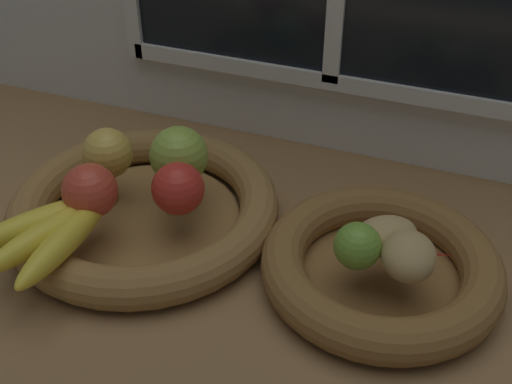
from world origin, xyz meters
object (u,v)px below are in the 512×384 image
apple_red_front (90,191)px  banana_bunch_front (53,230)px  fruit_bowl_left (145,208)px  chili_pepper (398,249)px  apple_red_right (180,187)px  lime_near (357,246)px  apple_green_back (179,156)px  apple_golden_left (108,153)px  potato_small (408,256)px  fruit_bowl_right (381,266)px  potato_large (386,235)px

apple_red_front → banana_bunch_front: size_ratio=0.36×
fruit_bowl_left → chili_pepper: bearing=-0.7°
apple_red_right → lime_near: 22.84cm
apple_green_back → lime_near: 26.70cm
chili_pepper → apple_green_back: bearing=161.5°
apple_golden_left → lime_near: (34.88, -5.64, -0.68)cm
apple_red_front → apple_red_right: 10.72cm
fruit_bowl_left → chili_pepper: chili_pepper is taller
banana_bunch_front → potato_small: potato_small is taller
banana_bunch_front → fruit_bowl_right: bearing=18.7°
potato_large → fruit_bowl_left: bearing=180.0°
apple_green_back → lime_near: bearing=-17.0°
apple_green_back → apple_golden_left: bearing=-167.0°
fruit_bowl_left → apple_golden_left: bearing=161.4°
apple_golden_left → potato_large: (37.32, -1.98, -1.28)cm
potato_small → chili_pepper: (-1.34, 2.59, -1.59)cm
fruit_bowl_right → chili_pepper: bearing=-14.5°
fruit_bowl_right → lime_near: 6.95cm
potato_large → lime_near: bearing=-123.7°
lime_near → chili_pepper: size_ratio=0.43×
fruit_bowl_left → potato_large: potato_large is taller
apple_red_front → apple_green_back: apple_green_back is taller
lime_near → chili_pepper: (4.12, 3.23, -1.84)cm
apple_red_right → lime_near: apple_red_right is taller
apple_golden_left → lime_near: size_ratio=1.26×
fruit_bowl_right → potato_small: bearing=-45.0°
lime_near → potato_small: bearing=6.7°
potato_large → lime_near: (-2.44, -3.66, 0.60)cm
apple_red_right → banana_bunch_front: 15.48cm
fruit_bowl_left → apple_red_right: 8.77cm
fruit_bowl_left → apple_red_front: (-3.34, -6.14, 6.11)cm
apple_green_back → potato_small: 31.82cm
fruit_bowl_left → banana_bunch_front: bearing=-110.8°
banana_bunch_front → potato_large: bearing=18.7°
apple_golden_left → potato_small: (40.34, -5.00, -0.93)cm
fruit_bowl_left → lime_near: (28.97, -3.66, 5.40)cm
fruit_bowl_left → apple_red_right: bearing=-12.2°
fruit_bowl_left → apple_green_back: bearing=50.1°
apple_red_right → lime_near: (22.71, -2.31, -0.60)cm
fruit_bowl_right → potato_large: size_ratio=3.85×
fruit_bowl_left → banana_bunch_front: banana_bunch_front is taller
apple_golden_left → banana_bunch_front: size_ratio=0.36×
apple_red_right → banana_bunch_front: apple_red_right is taller
apple_green_back → banana_bunch_front: size_ratio=0.41×
fruit_bowl_left → apple_golden_left: apple_golden_left is taller
apple_red_front → fruit_bowl_left: bearing=61.5°
chili_pepper → apple_red_front: bearing=179.2°
potato_large → banana_bunch_front: bearing=-161.3°
fruit_bowl_right → apple_golden_left: 37.86cm
potato_small → chili_pepper: bearing=117.4°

